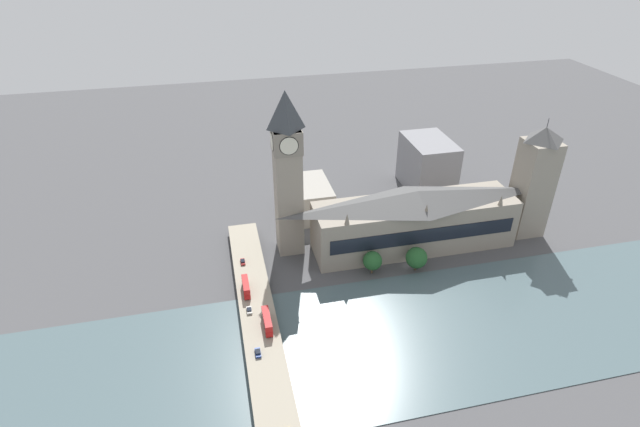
# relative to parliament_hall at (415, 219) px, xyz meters

# --- Properties ---
(ground_plane) EXTENTS (600.00, 600.00, 0.00)m
(ground_plane) POSITION_rel_parliament_hall_xyz_m (-14.22, 8.00, -14.16)
(ground_plane) COLOR #4C4C4F
(river_water) EXTENTS (66.41, 360.00, 0.30)m
(river_water) POSITION_rel_parliament_hall_xyz_m (-53.42, 8.00, -14.01)
(river_water) COLOR #4C6066
(river_water) RESTS_ON ground_plane
(parliament_hall) EXTENTS (22.90, 90.69, 28.49)m
(parliament_hall) POSITION_rel_parliament_hall_xyz_m (0.00, 0.00, 0.00)
(parliament_hall) COLOR gray
(parliament_hall) RESTS_ON ground_plane
(clock_tower) EXTENTS (12.24, 12.24, 73.55)m
(clock_tower) POSITION_rel_parliament_hall_xyz_m (10.23, 54.87, 25.28)
(clock_tower) COLOR gray
(clock_tower) RESTS_ON ground_plane
(victoria_tower) EXTENTS (14.23, 14.23, 56.74)m
(victoria_tower) POSITION_rel_parliament_hall_xyz_m (0.06, -56.46, 12.21)
(victoria_tower) COLOR gray
(victoria_tower) RESTS_ON ground_plane
(road_bridge) EXTENTS (164.81, 13.06, 4.14)m
(road_bridge) POSITION_rel_parliament_hall_xyz_m (-53.42, 74.91, -10.83)
(road_bridge) COLOR gray
(road_bridge) RESTS_ON ground_plane
(double_decker_bus_lead) EXTENTS (11.93, 2.63, 4.94)m
(double_decker_bus_lead) POSITION_rel_parliament_hall_xyz_m (-41.77, 72.33, -7.31)
(double_decker_bus_lead) COLOR red
(double_decker_bus_lead) RESTS_ON road_bridge
(double_decker_bus_mid) EXTENTS (10.66, 2.50, 4.87)m
(double_decker_bus_mid) POSITION_rel_parliament_hall_xyz_m (-20.93, 77.78, -7.34)
(double_decker_bus_mid) COLOR red
(double_decker_bus_mid) RESTS_ON road_bridge
(car_northbound_lead) EXTENTS (3.81, 1.93, 1.38)m
(car_northbound_lead) POSITION_rel_parliament_hall_xyz_m (-32.47, 77.85, -9.33)
(car_northbound_lead) COLOR silver
(car_northbound_lead) RESTS_ON road_bridge
(car_northbound_mid) EXTENTS (4.22, 1.93, 1.52)m
(car_northbound_mid) POSITION_rel_parliament_hall_xyz_m (-54.07, 77.20, -9.27)
(car_northbound_mid) COLOR navy
(car_northbound_mid) RESTS_ON road_bridge
(car_northbound_tail) EXTENTS (4.31, 1.87, 1.42)m
(car_northbound_tail) POSITION_rel_parliament_hall_xyz_m (-1.62, 77.34, -9.33)
(car_northbound_tail) COLOR maroon
(car_northbound_tail) RESTS_ON road_bridge
(city_block_west) EXTENTS (29.71, 17.01, 16.26)m
(city_block_west) POSITION_rel_parliament_hall_xyz_m (39.61, 38.23, -6.03)
(city_block_west) COLOR #A39E93
(city_block_west) RESTS_ON ground_plane
(city_block_center) EXTENTS (33.27, 22.50, 28.19)m
(city_block_center) POSITION_rel_parliament_hall_xyz_m (51.65, -28.46, -0.07)
(city_block_center) COLOR gray
(city_block_center) RESTS_ON ground_plane
(tree_embankment_near) EXTENTS (9.16, 9.16, 11.09)m
(tree_embankment_near) POSITION_rel_parliament_hall_xyz_m (-17.69, 5.56, -7.66)
(tree_embankment_near) COLOR brown
(tree_embankment_near) RESTS_ON ground_plane
(tree_embankment_mid) EXTENTS (8.13, 8.13, 10.44)m
(tree_embankment_mid) POSITION_rel_parliament_hall_xyz_m (-15.37, 24.28, -7.80)
(tree_embankment_mid) COLOR brown
(tree_embankment_mid) RESTS_ON ground_plane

